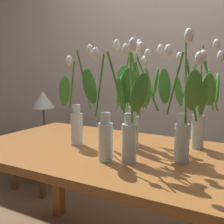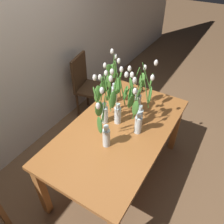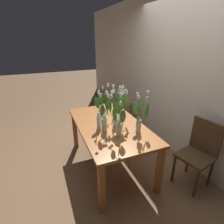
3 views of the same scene
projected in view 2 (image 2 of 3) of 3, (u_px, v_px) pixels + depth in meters
name	position (u px, v px, depth m)	size (l,w,h in m)	color
ground_plane	(118.00, 174.00, 2.62)	(18.00, 18.00, 0.00)	brown
room_wall_rear	(13.00, 41.00, 2.28)	(9.00, 0.10, 2.70)	silver
dining_table	(119.00, 135.00, 2.21)	(1.60, 0.90, 0.74)	#A3602D
tulip_vase_0	(104.00, 130.00, 1.88)	(0.18, 0.16, 0.56)	silver
tulip_vase_1	(137.00, 117.00, 2.00)	(0.19, 0.19, 0.54)	silver
tulip_vase_2	(104.00, 103.00, 2.09)	(0.22, 0.25, 0.58)	silver
tulip_vase_3	(118.00, 103.00, 2.11)	(0.21, 0.19, 0.58)	silver
tulip_vase_4	(139.00, 107.00, 2.08)	(0.21, 0.21, 0.56)	silver
tulip_vase_5	(114.00, 83.00, 2.37)	(0.26, 0.21, 0.58)	silver
tulip_vase_6	(139.00, 93.00, 2.26)	(0.25, 0.23, 0.59)	silver
dining_chair	(87.00, 83.00, 3.20)	(0.48, 0.48, 0.93)	#4C331E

